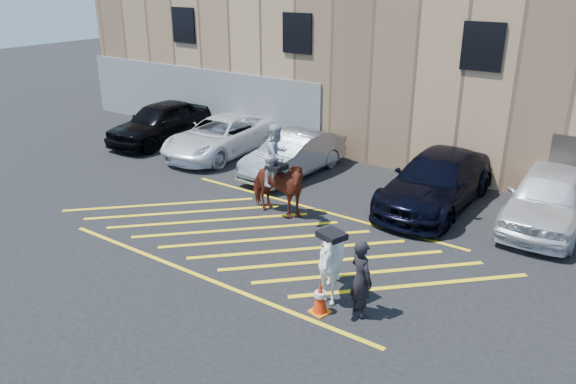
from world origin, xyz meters
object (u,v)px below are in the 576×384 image
Objects in this scene: mounted_bay at (277,180)px; saddled_white at (331,263)px; car_black_suv at (161,122)px; car_blue_suv at (436,181)px; car_silver_sedan at (294,154)px; handler at (361,279)px; traffic_cone at (320,297)px; car_white_pickup at (221,136)px; car_white_suv at (548,197)px.

saddled_white is (3.67, -3.02, -0.25)m from mounted_bay.
car_black_suv is 12.17m from car_blue_suv.
mounted_bay is at bearing -136.33° from car_blue_suv.
handler is at bearing -43.77° from car_silver_sedan.
car_blue_suv is at bearing 43.76° from mounted_bay.
saddled_white is at bearing -39.46° from mounted_bay.
mounted_bay reaches higher than handler.
car_silver_sedan is (6.96, -0.17, -0.11)m from car_black_suv.
saddled_white is 2.65× the size of traffic_cone.
car_white_pickup is 1.07× the size of car_white_suv.
car_black_suv is 14.29m from traffic_cone.
traffic_cone is (0.23, -7.05, -0.44)m from car_blue_suv.
traffic_cone is at bearing -78.64° from saddled_white.
handler is at bearing 30.45° from traffic_cone.
handler is at bearing -81.88° from car_blue_suv.
car_blue_suv is 3.23× the size of handler.
car_black_suv is 0.90× the size of car_blue_suv.
traffic_cone is at bearing -113.16° from car_white_suv.
mounted_bay is (8.61, -3.43, 0.27)m from car_black_suv.
mounted_bay is at bearing 136.22° from traffic_cone.
car_blue_suv is at bearing -55.02° from handler.
car_white_pickup is at bearing 146.37° from mounted_bay.
car_white_suv is at bearing 7.85° from car_blue_suv.
car_white_pickup reaches higher than traffic_cone.
traffic_cone is (9.15, -7.20, -0.37)m from car_white_pickup.
car_white_suv is 1.78× the size of mounted_bay.
car_black_suv is at bearing 158.25° from mounted_bay.
handler is (-2.15, -7.06, 0.02)m from car_white_suv.
car_white_suv is at bearing -80.21° from handler.
car_white_pickup is 7.26× the size of traffic_cone.
saddled_white is 0.81m from traffic_cone.
mounted_bay reaches higher than car_blue_suv.
car_silver_sedan is 8.80m from traffic_cone.
traffic_cone is at bearing -32.73° from car_black_suv.
car_silver_sedan is at bearing 130.29° from saddled_white.
handler is 0.87m from saddled_white.
car_silver_sedan is at bearing -19.60° from handler.
saddled_white is at bearing -115.73° from car_white_suv.
traffic_cone is at bearing -88.19° from car_blue_suv.
car_black_suv is at bearing 179.73° from car_white_pickup.
car_black_suv is 1.02× the size of car_white_suv.
saddled_white is (-3.00, -6.87, 0.03)m from car_white_suv.
car_black_suv is at bearing 150.32° from traffic_cone.
car_silver_sedan is 8.24m from saddled_white.
car_black_suv is 2.92× the size of handler.
saddled_white reaches higher than car_black_suv.
saddled_white is (12.28, -6.46, 0.02)m from car_black_suv.
mounted_bay is at bearing 140.54° from saddled_white.
car_white_pickup is 12.03m from car_white_suv.
car_white_suv is 6.78× the size of traffic_cone.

